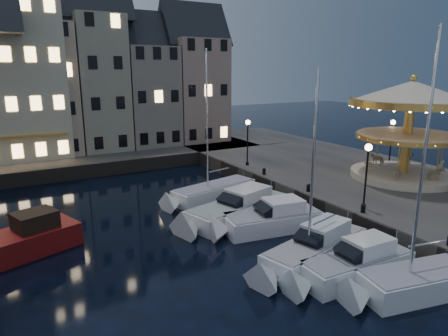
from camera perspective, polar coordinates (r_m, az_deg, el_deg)
ground at (r=22.13m, az=8.30°, el=-12.81°), size 160.00×160.00×0.00m
quay_east at (r=35.24m, az=20.39°, el=-2.16°), size 16.00×56.00×1.30m
quay_north at (r=44.58m, az=-23.48°, el=0.83°), size 44.00×12.00×1.30m
quaywall_e at (r=29.71m, az=10.37°, el=-4.42°), size 0.15×44.00×1.30m
quaywall_n at (r=39.05m, az=-19.51°, el=-0.55°), size 48.00×0.15×1.30m
streetlamp_b at (r=26.24m, az=19.74°, el=0.15°), size 0.44×0.44×4.17m
streetlamp_c at (r=36.24m, az=3.40°, el=4.60°), size 0.44×0.44×4.17m
streetlamp_d at (r=39.22m, az=22.83°, el=4.25°), size 0.44×0.44×4.17m
bollard_b at (r=26.14m, az=19.27°, el=-5.38°), size 0.30×0.30×0.57m
bollard_c at (r=29.45m, az=11.97°, el=-2.73°), size 0.30×0.30×0.57m
bollard_d at (r=33.58m, az=5.75°, el=-0.42°), size 0.30×0.30×0.57m
townhouse_nc at (r=45.61m, az=-24.80°, el=11.32°), size 6.82×8.00×14.80m
townhouse_nd at (r=46.51m, az=-17.66°, el=12.58°), size 5.50×8.00×15.80m
townhouse_ne at (r=48.04m, az=-11.06°, el=11.20°), size 6.16×8.00×12.80m
townhouse_nf at (r=50.32m, az=-4.43°, el=12.10°), size 6.82×8.00×13.80m
motorboat_a at (r=20.34m, az=24.79°, el=-14.90°), size 6.65×3.31×10.94m
motorboat_b at (r=20.68m, az=17.58°, el=-13.41°), size 6.99×2.19×2.15m
motorboat_c at (r=21.79m, az=12.39°, el=-11.47°), size 8.09×3.83×10.74m
motorboat_d at (r=25.40m, az=6.05°, el=-7.53°), size 7.34×3.39×2.15m
motorboat_e at (r=27.09m, az=1.50°, el=-6.03°), size 8.90×4.66×2.15m
motorboat_f at (r=31.00m, az=-2.15°, el=-3.65°), size 8.15×3.68×10.80m
red_fishing_boat at (r=24.66m, az=-27.98°, el=-9.72°), size 7.60×4.67×5.86m
carousel at (r=34.64m, az=25.05°, el=7.37°), size 9.38×9.38×8.20m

